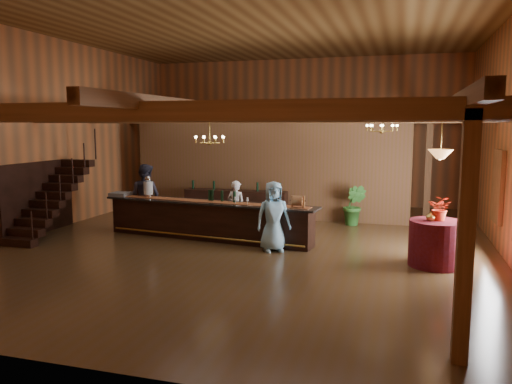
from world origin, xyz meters
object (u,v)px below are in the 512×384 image
(beverage_dispenser, at_px, (148,187))
(chandelier_right, at_px, (382,128))
(chandelier_left, at_px, (210,139))
(floor_plant, at_px, (354,205))
(pendant_lamp, at_px, (440,154))
(guest, at_px, (273,216))
(backbar_shelf, at_px, (236,205))
(staff_second, at_px, (146,197))
(tasting_bar, at_px, (208,220))
(raffle_drum, at_px, (298,201))
(round_table, at_px, (436,243))
(bartender, at_px, (236,208))

(beverage_dispenser, xyz_separation_m, chandelier_right, (6.24, 1.15, 1.65))
(chandelier_left, bearing_deg, floor_plant, 40.49)
(chandelier_right, bearing_deg, floor_plant, 118.06)
(pendant_lamp, xyz_separation_m, guest, (-3.66, 0.26, -1.56))
(backbar_shelf, relative_size, staff_second, 1.76)
(tasting_bar, relative_size, pendant_lamp, 6.75)
(beverage_dispenser, relative_size, staff_second, 0.32)
(chandelier_right, height_order, guest, chandelier_right)
(chandelier_left, bearing_deg, staff_second, 162.60)
(tasting_bar, height_order, guest, guest)
(raffle_drum, distance_m, staff_second, 4.81)
(guest, bearing_deg, backbar_shelf, 92.72)
(chandelier_left, xyz_separation_m, floor_plant, (3.46, 2.96, -2.03))
(round_table, relative_size, bartender, 0.76)
(chandelier_left, distance_m, pendant_lamp, 5.65)
(floor_plant, bearing_deg, chandelier_left, -139.51)
(round_table, bearing_deg, guest, 175.98)
(chandelier_right, xyz_separation_m, guest, (-2.36, -2.20, -2.09))
(backbar_shelf, bearing_deg, chandelier_right, -17.60)
(tasting_bar, height_order, staff_second, staff_second)
(backbar_shelf, xyz_separation_m, floor_plant, (3.75, 0.06, 0.15))
(tasting_bar, relative_size, bartender, 4.04)
(tasting_bar, bearing_deg, backbar_shelf, 100.76)
(staff_second, bearing_deg, floor_plant, -150.39)
(chandelier_right, bearing_deg, backbar_shelf, 162.54)
(tasting_bar, height_order, beverage_dispenser, beverage_dispenser)
(round_table, bearing_deg, tasting_bar, 169.76)
(chandelier_right, bearing_deg, round_table, -61.99)
(round_table, bearing_deg, staff_second, 167.76)
(pendant_lamp, bearing_deg, backbar_shelf, 146.42)
(guest, bearing_deg, bartender, 105.50)
(tasting_bar, relative_size, guest, 3.60)
(chandelier_right, bearing_deg, bartender, -169.65)
(backbar_shelf, bearing_deg, chandelier_left, -84.50)
(chandelier_left, bearing_deg, backbar_shelf, 95.64)
(pendant_lamp, bearing_deg, chandelier_right, 118.01)
(backbar_shelf, xyz_separation_m, bartender, (0.74, -2.12, 0.28))
(raffle_drum, height_order, pendant_lamp, pendant_lamp)
(tasting_bar, relative_size, staff_second, 3.20)
(tasting_bar, relative_size, floor_plant, 4.91)
(staff_second, bearing_deg, backbar_shelf, -124.25)
(floor_plant, bearing_deg, guest, -112.98)
(backbar_shelf, relative_size, bartender, 2.22)
(beverage_dispenser, bearing_deg, pendant_lamp, -9.78)
(tasting_bar, height_order, backbar_shelf, tasting_bar)
(tasting_bar, distance_m, pendant_lamp, 6.05)
(beverage_dispenser, height_order, guest, guest)
(pendant_lamp, relative_size, staff_second, 0.47)
(chandelier_left, relative_size, bartender, 0.53)
(chandelier_right, distance_m, guest, 3.84)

